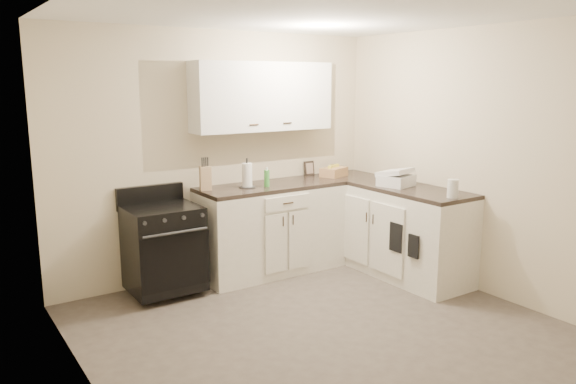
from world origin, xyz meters
TOP-DOWN VIEW (x-y plane):
  - floor at (0.00, 0.00)m, footprint 3.60×3.60m
  - ceiling at (0.00, 0.00)m, footprint 3.60×3.60m
  - wall_back at (0.00, 1.80)m, footprint 3.60×0.00m
  - wall_right at (1.80, 0.00)m, footprint 0.00×3.60m
  - wall_left at (-1.80, 0.00)m, footprint 0.00×3.60m
  - wall_front at (0.00, -1.80)m, footprint 3.60×0.00m
  - base_cabinets_back at (0.43, 1.50)m, footprint 1.55×0.60m
  - base_cabinets_right at (1.50, 0.85)m, footprint 0.60×1.90m
  - countertop_back at (0.43, 1.50)m, footprint 1.55×0.60m
  - countertop_right at (1.50, 0.85)m, footprint 0.60×1.90m
  - upper_cabinets at (0.43, 1.65)m, footprint 1.55×0.30m
  - stove at (-0.78, 1.48)m, footprint 0.66×0.56m
  - knife_block at (-0.27, 1.60)m, footprint 0.13×0.12m
  - paper_towel at (0.14, 1.50)m, footprint 0.12×0.12m
  - soap_bottle at (0.33, 1.42)m, footprint 0.06×0.06m
  - picture_frame at (1.10, 1.76)m, footprint 0.13×0.04m
  - wicker_basket at (1.29, 1.54)m, footprint 0.35×0.29m
  - countertop_grill at (1.45, 0.72)m, footprint 0.37×0.36m
  - glass_jar at (1.46, 0.00)m, footprint 0.12×0.12m
  - oven_mitt_near at (1.18, 0.19)m, footprint 0.02×0.13m
  - oven_mitt_far at (1.18, 0.42)m, footprint 0.02×0.16m

SIDE VIEW (x-z plane):
  - floor at x=0.00m, z-range 0.00..0.00m
  - base_cabinets_back at x=0.43m, z-range 0.00..0.90m
  - base_cabinets_right at x=1.50m, z-range 0.00..0.90m
  - stove at x=-0.78m, z-range 0.06..0.86m
  - oven_mitt_near at x=1.18m, z-range 0.36..0.58m
  - oven_mitt_far at x=1.18m, z-range 0.36..0.65m
  - countertop_back at x=0.43m, z-range 0.90..0.94m
  - countertop_right at x=1.50m, z-range 0.90..0.94m
  - wicker_basket at x=1.29m, z-range 0.94..1.04m
  - countertop_grill at x=1.45m, z-range 0.94..1.05m
  - picture_frame at x=1.10m, z-range 0.94..1.10m
  - soap_bottle at x=0.33m, z-range 0.94..1.11m
  - glass_jar at x=1.46m, z-range 0.94..1.11m
  - knife_block at x=-0.27m, z-range 0.94..1.17m
  - paper_towel at x=0.14m, z-range 0.94..1.19m
  - wall_back at x=0.00m, z-range -0.55..3.05m
  - wall_right at x=1.80m, z-range -0.55..3.05m
  - wall_left at x=-1.80m, z-range -0.55..3.05m
  - wall_front at x=0.00m, z-range -0.55..3.05m
  - upper_cabinets at x=0.43m, z-range 1.49..2.19m
  - ceiling at x=0.00m, z-range 2.50..2.50m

